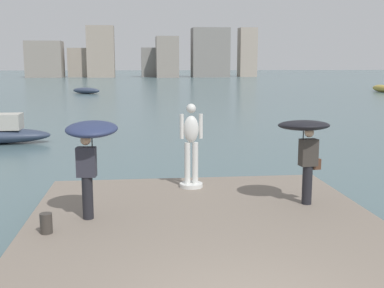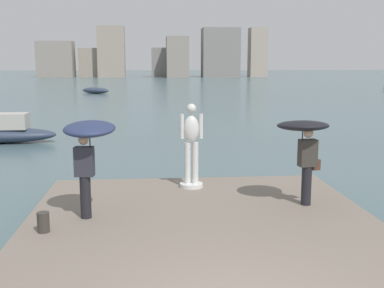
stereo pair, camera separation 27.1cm
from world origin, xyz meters
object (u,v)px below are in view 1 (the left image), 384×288
at_px(onlooker_left, 90,142).
at_px(boat_mid, 86,91).
at_px(mooring_bollard, 46,223).
at_px(boat_far, 382,88).
at_px(statue_white_figure, 191,148).
at_px(onlooker_right, 305,136).

distance_m(onlooker_left, boat_mid, 48.25).
xyz_separation_m(mooring_bollard, boat_mid, (-4.43, 48.75, -0.24)).
bearing_deg(onlooker_left, boat_far, 56.82).
bearing_deg(statue_white_figure, mooring_bollard, -134.70).
distance_m(statue_white_figure, onlooker_left, 3.26).
bearing_deg(mooring_bollard, onlooker_left, 46.12).
height_order(onlooker_right, mooring_bollard, onlooker_right).
height_order(mooring_bollard, boat_far, boat_far).
bearing_deg(boat_mid, statue_white_figure, -80.70).
distance_m(onlooker_left, onlooker_right, 4.64).
xyz_separation_m(mooring_bollard, boat_far, (31.59, 47.94, -0.15)).
bearing_deg(onlooker_right, onlooker_left, -173.55).
relative_size(statue_white_figure, boat_mid, 0.54).
distance_m(statue_white_figure, boat_mid, 46.28).
relative_size(onlooker_left, boat_far, 0.47).
bearing_deg(boat_far, statue_white_figure, -122.47).
distance_m(mooring_bollard, boat_mid, 48.95).
distance_m(onlooker_left, boat_far, 56.34).
xyz_separation_m(onlooker_right, boat_mid, (-9.82, 47.42, -1.58)).
bearing_deg(onlooker_right, boat_mid, 101.69).
height_order(statue_white_figure, mooring_bollard, statue_white_figure).
bearing_deg(onlooker_right, mooring_bollard, -166.14).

